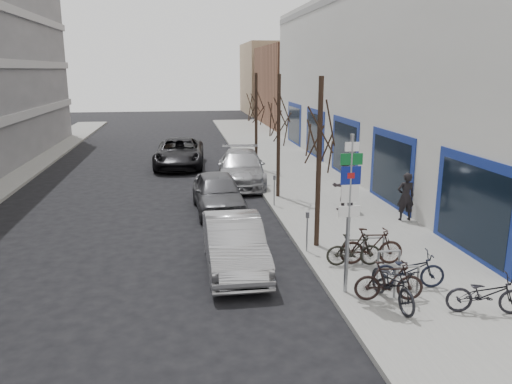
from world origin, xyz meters
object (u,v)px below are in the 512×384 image
object	(u,v)px
bike_mid_inner	(354,249)
meter_mid	(274,187)
meter_back	(255,163)
bike_near_right	(389,281)
bike_rack	(389,261)
highway_sign_pole	(349,205)
tree_far	(256,99)
bike_mid_curb	(409,267)
pedestrian_far	(344,186)
lane_car	(179,153)
tree_near	(320,123)
parked_car_back	(241,168)
meter_front	(307,228)
tree_mid	(279,107)
parked_car_front	(234,244)
bike_far_inner	(371,246)
parked_car_mid	(218,192)
pedestrian_near	(406,197)
bike_near_left	(393,281)
bike_far_curb	(486,291)

from	to	relation	value
bike_mid_inner	meter_mid	bearing A→B (deg)	14.44
meter_back	bike_near_right	size ratio (longest dim) A/B	0.74
bike_rack	bike_mid_inner	size ratio (longest dim) A/B	1.40
highway_sign_pole	tree_far	world-z (taller)	tree_far
bike_mid_curb	bike_mid_inner	world-z (taller)	bike_mid_curb
highway_sign_pole	pedestrian_far	world-z (taller)	highway_sign_pole
bike_rack	lane_car	distance (m)	18.79
tree_near	pedestrian_far	distance (m)	5.38
parked_car_back	highway_sign_pole	bearing A→B (deg)	-79.87
highway_sign_pole	meter_back	world-z (taller)	highway_sign_pole
meter_front	highway_sign_pole	bearing A→B (deg)	-85.25
bike_near_right	tree_mid	bearing A→B (deg)	11.61
bike_rack	bike_mid_curb	world-z (taller)	bike_mid_curb
tree_far	bike_mid_curb	world-z (taller)	tree_far
meter_back	parked_car_front	bearing A→B (deg)	-101.38
meter_front	bike_far_inner	size ratio (longest dim) A/B	0.68
lane_car	parked_car_mid	bearing A→B (deg)	-78.13
bike_rack	meter_back	distance (m)	13.50
tree_near	pedestrian_near	size ratio (longest dim) A/B	3.01
highway_sign_pole	pedestrian_far	bearing A→B (deg)	72.21
bike_rack	tree_mid	world-z (taller)	tree_mid
bike_mid_inner	lane_car	world-z (taller)	lane_car
bike_near_left	bike_mid_curb	size ratio (longest dim) A/B	1.06
meter_back	highway_sign_pole	bearing A→B (deg)	-88.98
parked_car_front	parked_car_back	world-z (taller)	parked_car_back
tree_mid	meter_mid	world-z (taller)	tree_mid
meter_mid	pedestrian_near	size ratio (longest dim) A/B	0.70
tree_near	bike_mid_curb	size ratio (longest dim) A/B	2.95
bike_far_curb	meter_front	bearing A→B (deg)	47.20
bike_mid_inner	parked_car_front	distance (m)	3.47
bike_rack	parked_car_back	world-z (taller)	parked_car_back
bike_rack	bike_mid_curb	distance (m)	0.65
tree_mid	meter_back	world-z (taller)	tree_mid
tree_far	bike_far_inner	size ratio (longest dim) A/B	2.97
tree_mid	highway_sign_pole	bearing A→B (deg)	-91.14
bike_near_left	parked_car_back	distance (m)	14.27
bike_far_curb	parked_car_mid	xyz separation A→B (m)	(-5.45, 10.03, 0.10)
tree_far	bike_far_curb	size ratio (longest dim) A/B	3.03
pedestrian_near	parked_car_front	bearing A→B (deg)	29.01
parked_car_mid	tree_mid	bearing A→B (deg)	26.06
parked_car_mid	meter_front	bearing A→B (deg)	-69.58
bike_near_right	pedestrian_near	world-z (taller)	pedestrian_near
bike_near_right	parked_car_front	size ratio (longest dim) A/B	0.37
meter_mid	bike_near_right	xyz separation A→B (m)	(1.13, -9.13, -0.24)
bike_far_inner	lane_car	xyz separation A→B (m)	(-5.47, 16.87, 0.13)
bike_far_inner	meter_back	bearing A→B (deg)	14.13
bike_near_left	parked_car_back	world-z (taller)	parked_car_back
bike_near_left	pedestrian_near	world-z (taller)	pedestrian_near
bike_near_right	bike_far_curb	size ratio (longest dim) A/B	0.95
bike_mid_curb	bike_far_curb	distance (m)	1.97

